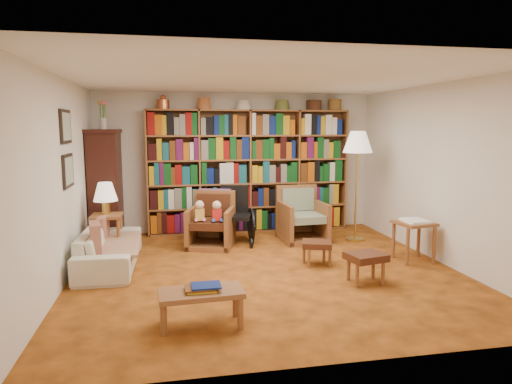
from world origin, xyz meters
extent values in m
plane|color=#BB601C|center=(0.00, 0.00, 0.00)|extent=(5.00, 5.00, 0.00)
plane|color=white|center=(0.00, 0.00, 2.50)|extent=(5.00, 5.00, 0.00)
plane|color=white|center=(0.00, 2.50, 1.25)|extent=(5.00, 0.00, 5.00)
plane|color=white|center=(0.00, -2.50, 1.25)|extent=(5.00, 0.00, 5.00)
plane|color=white|center=(-2.50, 0.00, 1.25)|extent=(0.00, 5.00, 5.00)
plane|color=white|center=(2.50, 0.00, 1.25)|extent=(0.00, 5.00, 5.00)
cube|color=brown|center=(0.20, 2.34, 1.10)|extent=(3.60, 0.30, 2.20)
cube|color=#36130E|center=(-2.25, 2.00, 0.90)|extent=(0.45, 0.90, 1.80)
cube|color=#36130E|center=(-2.25, 2.00, 1.83)|extent=(0.50, 0.95, 0.06)
cylinder|color=beige|center=(-2.25, 2.00, 1.95)|extent=(0.12, 0.12, 0.18)
cube|color=black|center=(-2.48, 0.30, 1.90)|extent=(0.03, 0.52, 0.42)
cube|color=gray|center=(-2.46, 0.30, 1.90)|extent=(0.01, 0.44, 0.34)
cube|color=black|center=(-2.48, 0.30, 1.35)|extent=(0.03, 0.52, 0.42)
cube|color=gray|center=(-2.46, 0.30, 1.35)|extent=(0.01, 0.44, 0.34)
imported|color=beige|center=(-2.05, 0.55, 0.26)|extent=(1.79, 0.74, 0.52)
cube|color=beige|center=(-2.00, 0.55, 0.30)|extent=(0.73, 1.31, 0.04)
cube|color=maroon|center=(-2.18, 0.90, 0.45)|extent=(0.15, 0.35, 0.34)
cube|color=maroon|center=(-2.18, 0.20, 0.45)|extent=(0.20, 0.42, 0.40)
cube|color=brown|center=(-2.15, 1.11, 0.60)|extent=(0.45, 0.45, 0.04)
cylinder|color=brown|center=(-2.33, 0.93, 0.29)|extent=(0.05, 0.05, 0.58)
cylinder|color=brown|center=(-1.97, 0.93, 0.29)|extent=(0.05, 0.05, 0.58)
cylinder|color=brown|center=(-2.33, 1.29, 0.29)|extent=(0.05, 0.05, 0.58)
cylinder|color=brown|center=(-1.97, 1.29, 0.29)|extent=(0.05, 0.05, 0.58)
cylinder|color=#B8933B|center=(-2.15, 1.11, 0.72)|extent=(0.12, 0.12, 0.19)
cone|color=beige|center=(-2.15, 1.11, 0.96)|extent=(0.35, 0.35, 0.27)
cube|color=brown|center=(-0.60, 1.34, 0.04)|extent=(0.87, 0.89, 0.08)
cube|color=brown|center=(-0.91, 1.34, 0.31)|extent=(0.28, 0.71, 0.62)
cube|color=brown|center=(-0.29, 1.34, 0.31)|extent=(0.28, 0.71, 0.62)
cube|color=brown|center=(-0.60, 1.66, 0.43)|extent=(0.68, 0.28, 0.87)
cube|color=#4C2214|center=(-0.60, 1.31, 0.38)|extent=(0.69, 0.74, 0.12)
cube|color=#4C2214|center=(-0.60, 1.59, 0.63)|extent=(0.54, 0.25, 0.37)
cube|color=#C83570|center=(-0.60, 1.70, 0.69)|extent=(0.53, 0.21, 0.38)
cube|color=brown|center=(0.95, 1.44, 0.04)|extent=(0.77, 0.80, 0.08)
cube|color=brown|center=(0.62, 1.44, 0.32)|extent=(0.12, 0.76, 0.64)
cube|color=brown|center=(1.28, 1.44, 0.32)|extent=(0.12, 0.76, 0.64)
cube|color=brown|center=(0.95, 1.78, 0.45)|extent=(0.73, 0.13, 0.91)
cube|color=gray|center=(0.95, 1.41, 0.40)|extent=(0.60, 0.67, 0.12)
cube|color=gray|center=(0.95, 1.71, 0.66)|extent=(0.57, 0.14, 0.38)
cube|color=black|center=(-0.17, 1.42, 0.46)|extent=(0.57, 0.57, 0.06)
cube|color=black|center=(-0.17, 1.65, 0.71)|extent=(0.45, 0.18, 0.46)
cylinder|color=black|center=(-0.43, 1.53, 0.29)|extent=(0.03, 0.57, 0.57)
cylinder|color=black|center=(0.08, 1.53, 0.29)|extent=(0.03, 0.57, 0.57)
cylinder|color=black|center=(-0.36, 1.14, 0.08)|extent=(0.03, 0.16, 0.16)
cylinder|color=black|center=(0.01, 1.14, 0.08)|extent=(0.03, 0.16, 0.16)
cylinder|color=#B8933B|center=(1.83, 1.31, 0.02)|extent=(0.31, 0.31, 0.03)
cylinder|color=#B8933B|center=(1.83, 1.31, 0.77)|extent=(0.03, 0.03, 1.54)
cone|color=beige|center=(1.83, 1.31, 1.65)|extent=(0.49, 0.49, 0.35)
cube|color=brown|center=(2.15, 0.01, 0.55)|extent=(0.54, 0.54, 0.04)
cylinder|color=brown|center=(1.95, -0.19, 0.27)|extent=(0.05, 0.05, 0.53)
cylinder|color=brown|center=(2.35, -0.19, 0.27)|extent=(0.05, 0.05, 0.53)
cylinder|color=brown|center=(1.95, 0.21, 0.27)|extent=(0.05, 0.05, 0.53)
cylinder|color=brown|center=(2.35, 0.21, 0.27)|extent=(0.05, 0.05, 0.53)
cube|color=white|center=(2.15, 0.01, 0.59)|extent=(0.36, 0.42, 0.03)
cube|color=#4C2214|center=(0.74, 0.08, 0.30)|extent=(0.48, 0.44, 0.08)
cylinder|color=brown|center=(0.59, -0.04, 0.13)|extent=(0.04, 0.04, 0.26)
cylinder|color=brown|center=(0.89, -0.04, 0.13)|extent=(0.04, 0.04, 0.26)
cylinder|color=brown|center=(0.59, 0.20, 0.13)|extent=(0.04, 0.04, 0.26)
cylinder|color=brown|center=(0.89, 0.20, 0.13)|extent=(0.04, 0.04, 0.26)
cube|color=#4C2214|center=(1.10, -0.73, 0.33)|extent=(0.51, 0.46, 0.09)
cylinder|color=brown|center=(0.93, -0.86, 0.14)|extent=(0.04, 0.04, 0.29)
cylinder|color=brown|center=(1.26, -0.86, 0.14)|extent=(0.04, 0.04, 0.29)
cylinder|color=brown|center=(0.93, -0.59, 0.14)|extent=(0.04, 0.04, 0.29)
cylinder|color=brown|center=(1.26, -0.59, 0.14)|extent=(0.04, 0.04, 0.29)
cube|color=brown|center=(-0.97, -1.56, 0.32)|extent=(0.82, 0.45, 0.05)
cylinder|color=brown|center=(-1.32, -1.72, 0.15)|extent=(0.06, 0.06, 0.30)
cylinder|color=brown|center=(-0.61, -1.72, 0.15)|extent=(0.06, 0.06, 0.30)
cylinder|color=brown|center=(-1.32, -1.41, 0.15)|extent=(0.06, 0.06, 0.30)
cylinder|color=brown|center=(-0.61, -1.41, 0.15)|extent=(0.06, 0.06, 0.30)
cube|color=brown|center=(-0.97, -1.56, 0.38)|extent=(0.29, 0.24, 0.05)
camera|label=1|loc=(-1.24, -5.75, 1.89)|focal=32.00mm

